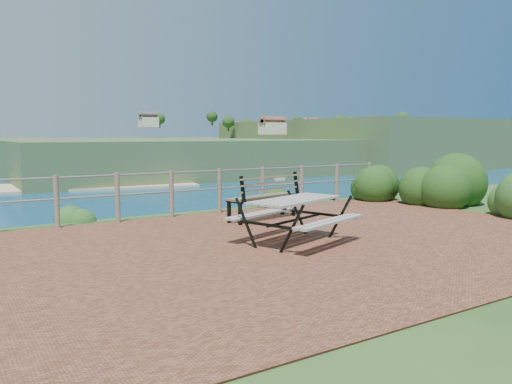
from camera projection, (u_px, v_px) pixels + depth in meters
ground at (313, 240)px, 8.40m from camera, size 10.00×7.00×0.12m
safety_railing at (219, 188)px, 11.16m from camera, size 9.40×0.10×1.00m
distant_bay at (329, 141)px, 270.46m from camera, size 290.00×232.36×24.00m
picnic_table at (295, 216)px, 8.09m from camera, size 1.84×1.41×0.72m
park_bench at (263, 190)px, 10.30m from camera, size 1.76×0.79×0.96m
shrub_right_front at (437, 204)px, 12.81m from camera, size 1.52×1.52×2.15m
shrub_right_edge at (372, 200)px, 13.47m from camera, size 1.16×1.16×1.65m
shrub_lip_west at (69, 221)px, 10.29m from camera, size 0.75×0.75×0.49m
shrub_lip_east at (281, 203)px, 12.91m from camera, size 0.83×0.83×0.59m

